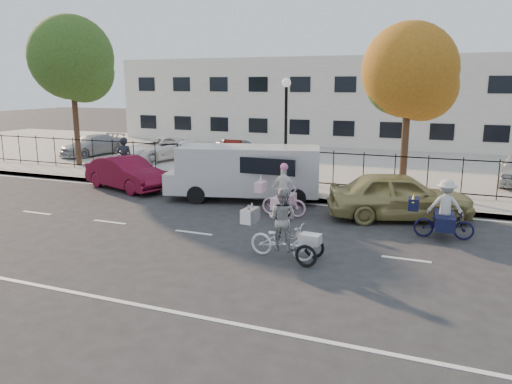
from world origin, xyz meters
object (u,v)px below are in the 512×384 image
at_px(white_van, 247,171).
at_px(lot_car_a, 92,145).
at_px(lamppost, 286,113).
at_px(lot_car_b, 158,149).
at_px(zebra_trike, 282,231).
at_px(bull_bike, 444,215).
at_px(pedestrian, 125,158).
at_px(gold_sedan, 400,196).
at_px(unicorn_bike, 283,197).
at_px(lot_car_c, 229,152).
at_px(red_sedan, 127,173).

bearing_deg(white_van, lot_car_a, 137.55).
distance_m(lamppost, lot_car_b, 9.87).
xyz_separation_m(zebra_trike, bull_bike, (3.65, 3.24, -0.01)).
bearing_deg(zebra_trike, pedestrian, 60.30).
height_order(gold_sedan, lot_car_a, gold_sedan).
distance_m(lamppost, zebra_trike, 8.61).
xyz_separation_m(unicorn_bike, lot_car_a, (-14.63, 8.22, 0.09)).
bearing_deg(lot_car_b, lot_car_a, -167.80).
xyz_separation_m(zebra_trike, unicorn_bike, (-1.31, 3.83, -0.04)).
xyz_separation_m(bull_bike, lot_car_a, (-19.59, 8.81, 0.06)).
bearing_deg(white_van, pedestrian, 156.38).
relative_size(unicorn_bike, lot_car_c, 0.49).
bearing_deg(white_van, lot_car_c, 104.86).
height_order(red_sedan, lot_car_b, lot_car_b).
distance_m(white_van, lot_car_c, 7.82).
bearing_deg(red_sedan, zebra_trike, -103.35).
xyz_separation_m(zebra_trike, red_sedan, (-8.63, 5.41, -0.01)).
relative_size(gold_sedan, lot_car_c, 1.25).
relative_size(zebra_trike, gold_sedan, 0.46).
xyz_separation_m(zebra_trike, pedestrian, (-9.48, 6.46, 0.40)).
bearing_deg(lot_car_b, zebra_trike, -31.54).
relative_size(white_van, lot_car_b, 1.32).
distance_m(bull_bike, lot_car_a, 21.48).
xyz_separation_m(unicorn_bike, gold_sedan, (3.58, 1.01, 0.12)).
height_order(pedestrian, lot_car_b, pedestrian).
relative_size(bull_bike, white_van, 0.31).
xyz_separation_m(lamppost, white_van, (-0.74, -2.30, -2.01)).
height_order(zebra_trike, red_sedan, zebra_trike).
distance_m(lamppost, bull_bike, 8.13).
distance_m(bull_bike, pedestrian, 13.52).
xyz_separation_m(red_sedan, lot_car_a, (-7.31, 6.64, 0.06)).
bearing_deg(lot_car_a, white_van, -18.84).
height_order(unicorn_bike, gold_sedan, unicorn_bike).
bearing_deg(lot_car_a, bull_bike, -15.74).
bearing_deg(lot_car_a, zebra_trike, -28.61).
relative_size(lamppost, lot_car_c, 1.20).
height_order(zebra_trike, white_van, white_van).
bearing_deg(lot_car_b, lot_car_c, 21.31).
height_order(bull_bike, lot_car_b, bull_bike).
bearing_deg(pedestrian, white_van, 155.31).
bearing_deg(lot_car_b, pedestrian, -56.39).
relative_size(zebra_trike, lot_car_a, 0.52).
height_order(lamppost, lot_car_b, lamppost).
xyz_separation_m(red_sedan, gold_sedan, (10.90, -0.56, 0.10)).
relative_size(pedestrian, lot_car_b, 0.41).
distance_m(unicorn_bike, lot_car_b, 12.82).
height_order(zebra_trike, bull_bike, zebra_trike).
relative_size(lamppost, pedestrian, 2.31).
relative_size(unicorn_bike, red_sedan, 0.43).
distance_m(bull_bike, lot_car_c, 14.17).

